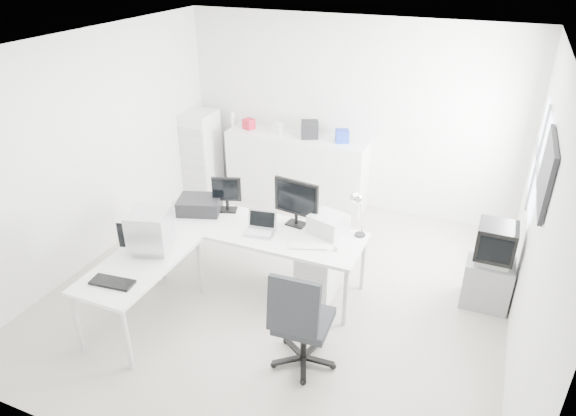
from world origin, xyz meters
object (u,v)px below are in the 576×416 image
at_px(inkjet_printer, 200,205).
at_px(lcd_monitor_large, 296,203).
at_px(laptop, 260,225).
at_px(main_desk, 260,256).
at_px(office_chair, 304,316).
at_px(drawer_pedestal, 318,272).
at_px(lcd_monitor_small, 227,194).
at_px(side_desk, 143,292).
at_px(crt_monitor, 151,232).
at_px(sideboard, 297,169).
at_px(filing_cabinet, 202,152).
at_px(laser_printer, 328,224).
at_px(crt_tv, 495,245).
at_px(tv_cabinet, 487,283).

relative_size(inkjet_printer, lcd_monitor_large, 0.87).
height_order(inkjet_printer, laptop, laptop).
xyz_separation_m(main_desk, office_chair, (0.95, -1.02, 0.19)).
bearing_deg(drawer_pedestal, office_chair, -77.07).
bearing_deg(lcd_monitor_small, drawer_pedestal, -27.62).
bearing_deg(lcd_monitor_large, side_desk, -123.80).
relative_size(inkjet_printer, office_chair, 0.44).
bearing_deg(main_desk, inkjet_printer, 173.29).
height_order(crt_monitor, sideboard, crt_monitor).
relative_size(drawer_pedestal, filing_cabinet, 0.46).
height_order(lcd_monitor_large, laptop, lcd_monitor_large).
xyz_separation_m(laser_printer, crt_tv, (1.76, 0.41, -0.08)).
distance_m(main_desk, lcd_monitor_large, 0.79).
xyz_separation_m(side_desk, office_chair, (1.80, 0.08, 0.19)).
bearing_deg(filing_cabinet, side_desk, -69.76).
height_order(laptop, crt_monitor, crt_monitor).
xyz_separation_m(office_chair, tv_cabinet, (1.56, 1.65, -0.28)).
relative_size(side_desk, crt_monitor, 3.14).
bearing_deg(sideboard, main_desk, -79.00).
relative_size(main_desk, inkjet_printer, 4.82).
height_order(drawer_pedestal, lcd_monitor_large, lcd_monitor_large).
bearing_deg(filing_cabinet, crt_tv, -16.96).
distance_m(drawer_pedestal, laser_printer, 0.59).
bearing_deg(side_desk, office_chair, 2.47).
relative_size(side_desk, laser_printer, 3.66).
relative_size(tv_cabinet, crt_tv, 1.11).
distance_m(side_desk, filing_cabinet, 3.32).
bearing_deg(tv_cabinet, drawer_pedestal, -162.26).
bearing_deg(laser_printer, laptop, -139.29).
bearing_deg(laptop, side_desk, -140.42).
height_order(inkjet_printer, laser_printer, laser_printer).
distance_m(crt_tv, filing_cabinet, 4.71).
bearing_deg(main_desk, lcd_monitor_small, 155.56).
xyz_separation_m(main_desk, inkjet_printer, (-0.85, 0.10, 0.46)).
distance_m(inkjet_printer, laptop, 0.92).
relative_size(laser_printer, office_chair, 0.34).
bearing_deg(main_desk, tv_cabinet, 14.06).
distance_m(main_desk, filing_cabinet, 2.84).
xyz_separation_m(crt_monitor, crt_tv, (3.36, 1.48, -0.19)).
height_order(drawer_pedestal, filing_cabinet, filing_cabinet).
height_order(laptop, tv_cabinet, laptop).
bearing_deg(laser_printer, main_desk, -147.51).
bearing_deg(crt_monitor, side_desk, -106.76).
height_order(side_desk, laptop, laptop).
bearing_deg(side_desk, tv_cabinet, 27.24).
distance_m(inkjet_printer, laser_printer, 1.60).
xyz_separation_m(lcd_monitor_small, laptop, (0.60, -0.35, -0.11)).
xyz_separation_m(lcd_monitor_small, office_chair, (1.50, -1.27, -0.41)).
relative_size(inkjet_printer, crt_tv, 1.00).
bearing_deg(crt_tv, laser_printer, -166.93).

